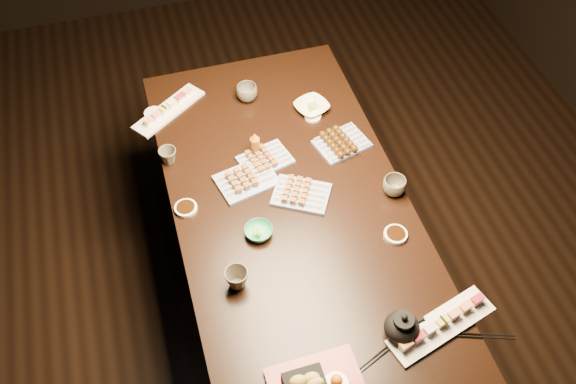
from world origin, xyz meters
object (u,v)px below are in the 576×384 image
object	(u,v)px
yakitori_plate_right	(301,191)
teacup_far_right	(247,93)
sushi_platter_far	(168,108)
edamame_bowl_cream	(312,107)
yakitori_plate_center	(265,157)
yakitori_plate_left	(246,177)
sushi_platter_near	(442,323)
edamame_bowl_green	(259,232)
teacup_near_left	(237,279)
teapot	(402,325)
teacup_far_left	(168,156)
teacup_mid_right	(394,186)
condiment_bottle	(255,144)
dining_table	(291,258)

from	to	relation	value
yakitori_plate_right	teacup_far_right	size ratio (longest dim) A/B	2.30
sushi_platter_far	edamame_bowl_cream	size ratio (longest dim) A/B	2.55
yakitori_plate_center	teacup_far_right	distance (m)	0.38
yakitori_plate_right	yakitori_plate_left	distance (m)	0.23
sushi_platter_near	edamame_bowl_green	world-z (taller)	sushi_platter_near
sushi_platter_far	teacup_near_left	size ratio (longest dim) A/B	4.22
teapot	sushi_platter_near	bearing A→B (deg)	-5.92
edamame_bowl_cream	edamame_bowl_green	bearing A→B (deg)	-123.86
sushi_platter_far	yakitori_plate_center	bearing A→B (deg)	93.50
edamame_bowl_cream	teacup_far_left	xyz separation A→B (m)	(-0.65, -0.13, 0.02)
teacup_near_left	teacup_mid_right	bearing A→B (deg)	19.16
yakitori_plate_left	condiment_bottle	distance (m)	0.15
yakitori_plate_right	teacup_far_right	distance (m)	0.60
sushi_platter_near	teacup_mid_right	xyz separation A→B (m)	(0.07, 0.59, 0.01)
teacup_mid_right	yakitori_plate_right	bearing A→B (deg)	166.67
yakitori_plate_center	teacup_mid_right	distance (m)	0.53
sushi_platter_near	teacup_near_left	xyz separation A→B (m)	(-0.62, 0.35, 0.02)
dining_table	teacup_far_left	world-z (taller)	teacup_far_left
yakitori_plate_right	condiment_bottle	size ratio (longest dim) A/B	1.75
yakitori_plate_right	teacup_mid_right	bearing A→B (deg)	16.79
teacup_near_left	yakitori_plate_center	bearing A→B (deg)	65.51
dining_table	yakitori_plate_right	bearing A→B (deg)	24.60
edamame_bowl_green	yakitori_plate_right	bearing A→B (deg)	32.83
yakitori_plate_left	teacup_near_left	world-z (taller)	teacup_near_left
teapot	teacup_mid_right	bearing A→B (deg)	69.64
sushi_platter_far	teapot	size ratio (longest dim) A/B	2.56
sushi_platter_far	teacup_far_left	bearing A→B (deg)	44.81
teacup_far_right	teacup_near_left	bearing A→B (deg)	-106.06
condiment_bottle	yakitori_plate_right	bearing A→B (deg)	-66.07
yakitori_plate_right	teapot	distance (m)	0.68
edamame_bowl_green	teacup_far_left	bearing A→B (deg)	119.65
sushi_platter_far	yakitori_plate_right	world-z (taller)	yakitori_plate_right
yakitori_plate_center	condiment_bottle	size ratio (longest dim) A/B	1.65
yakitori_plate_right	condiment_bottle	world-z (taller)	condiment_bottle
yakitori_plate_left	teacup_far_left	world-z (taller)	teacup_far_left
dining_table	teacup_far_left	distance (m)	0.69
yakitori_plate_left	teacup_far_left	distance (m)	0.34
sushi_platter_far	condiment_bottle	distance (m)	0.47
sushi_platter_near	teacup_far_right	world-z (taller)	teacup_far_right
yakitori_plate_center	teacup_far_left	size ratio (longest dim) A/B	2.79
dining_table	yakitori_plate_left	size ratio (longest dim) A/B	7.83
teacup_far_left	teacup_far_right	xyz separation A→B (m)	(0.40, 0.28, 0.00)
condiment_bottle	yakitori_plate_left	bearing A→B (deg)	-118.21
dining_table	condiment_bottle	world-z (taller)	condiment_bottle
yakitori_plate_left	teacup_far_right	world-z (taller)	teacup_far_right
sushi_platter_far	teapot	world-z (taller)	teapot
yakitori_plate_left	condiment_bottle	bearing A→B (deg)	48.73
yakitori_plate_left	edamame_bowl_cream	world-z (taller)	yakitori_plate_left
edamame_bowl_cream	teapot	world-z (taller)	teapot
yakitori_plate_right	edamame_bowl_green	size ratio (longest dim) A/B	2.02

